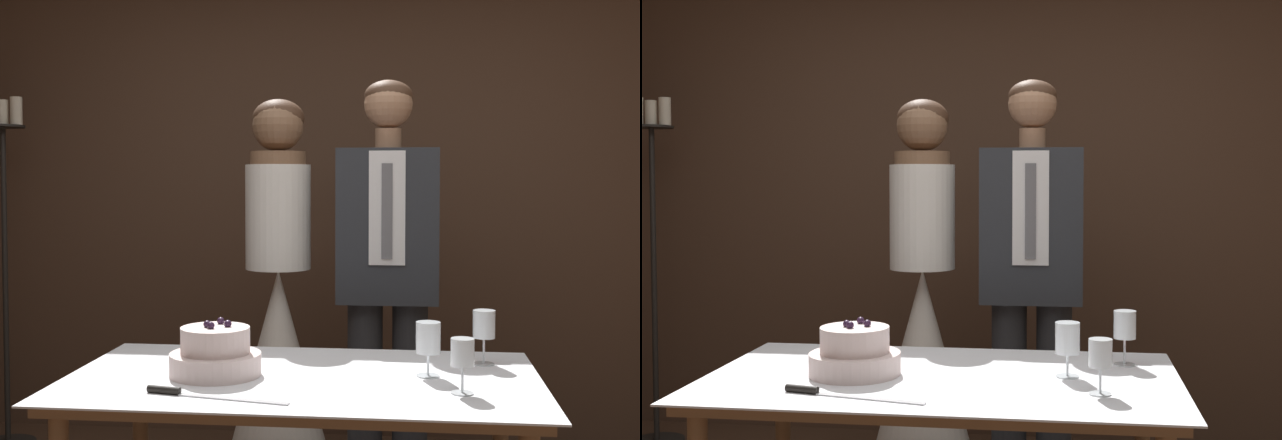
{
  "view_description": "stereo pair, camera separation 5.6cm",
  "coord_description": "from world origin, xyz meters",
  "views": [
    {
      "loc": [
        0.32,
        -2.18,
        1.36
      ],
      "look_at": [
        -0.02,
        0.73,
        1.23
      ],
      "focal_mm": 45.0,
      "sensor_mm": 36.0,
      "label": 1
    },
    {
      "loc": [
        0.37,
        -2.17,
        1.36
      ],
      "look_at": [
        -0.02,
        0.73,
        1.23
      ],
      "focal_mm": 45.0,
      "sensor_mm": 36.0,
      "label": 2
    }
  ],
  "objects": [
    {
      "name": "candle_stand",
      "position": [
        -1.76,
        1.71,
        0.94
      ],
      "size": [
        0.28,
        0.28,
        1.81
      ],
      "color": "black",
      "rests_on": "ground_plane"
    },
    {
      "name": "wine_glass_far",
      "position": [
        0.46,
        0.11,
        0.87
      ],
      "size": [
        0.07,
        0.07,
        0.16
      ],
      "color": "silver",
      "rests_on": "cake_table"
    },
    {
      "name": "wall_back",
      "position": [
        0.0,
        2.16,
        1.38
      ],
      "size": [
        4.53,
        0.12,
        2.77
      ],
      "primitive_type": "cube",
      "color": "#513828",
      "rests_on": "ground_plane"
    },
    {
      "name": "cake_knife",
      "position": [
        -0.3,
        -0.01,
        0.77
      ],
      "size": [
        0.42,
        0.11,
        0.02
      ],
      "rotation": [
        0.0,
        0.0,
        -0.2
      ],
      "color": "silver",
      "rests_on": "cake_table"
    },
    {
      "name": "wine_glass_near",
      "position": [
        0.56,
        0.49,
        0.89
      ],
      "size": [
        0.07,
        0.07,
        0.18
      ],
      "color": "silver",
      "rests_on": "cake_table"
    },
    {
      "name": "bride",
      "position": [
        -0.25,
        1.2,
        0.64
      ],
      "size": [
        0.54,
        0.54,
        1.72
      ],
      "color": "white",
      "rests_on": "ground_plane"
    },
    {
      "name": "cake_table",
      "position": [
        -0.02,
        0.27,
        0.68
      ],
      "size": [
        1.47,
        0.85,
        0.76
      ],
      "color": "brown",
      "rests_on": "ground_plane"
    },
    {
      "name": "groom",
      "position": [
        0.22,
        1.2,
        1.01
      ],
      "size": [
        0.42,
        0.25,
        1.8
      ],
      "color": "#282B30",
      "rests_on": "ground_plane"
    },
    {
      "name": "wine_glass_middle",
      "position": [
        0.37,
        0.3,
        0.88
      ],
      "size": [
        0.08,
        0.08,
        0.17
      ],
      "color": "silver",
      "rests_on": "cake_table"
    },
    {
      "name": "tiered_cake",
      "position": [
        -0.29,
        0.25,
        0.83
      ],
      "size": [
        0.29,
        0.29,
        0.17
      ],
      "color": "beige",
      "rests_on": "cake_table"
    }
  ]
}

